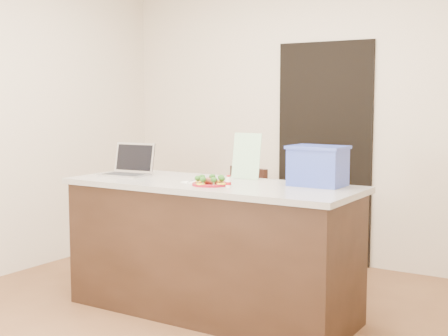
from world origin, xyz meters
The scene contains 16 objects.
ground centered at (0.00, 0.00, 0.00)m, with size 4.00×4.00×0.00m, color brown.
room_shell centered at (0.00, 0.00, 1.62)m, with size 4.00×4.00×4.00m.
doorway centered at (0.10, 1.98, 1.00)m, with size 0.90×0.02×2.00m, color black.
island centered at (0.00, 0.25, 0.46)m, with size 2.06×0.76×0.92m.
plate centered at (0.08, 0.12, 0.93)m, with size 0.24×0.24×0.02m.
meatballs centered at (0.09, 0.12, 0.95)m, with size 0.10×0.10×0.04m.
broccoli centered at (0.08, 0.12, 0.97)m, with size 0.20×0.20×0.04m.
pepper_rings centered at (0.08, 0.12, 0.94)m, with size 0.24×0.24×0.01m.
napkin centered at (-0.08, 0.17, 0.92)m, with size 0.13×0.13×0.01m, color silver.
fork centered at (-0.10, 0.18, 0.93)m, with size 0.05×0.14×0.00m.
knife centered at (-0.05, 0.16, 0.93)m, with size 0.02×0.17×0.01m.
yogurt_bottle centered at (0.23, 0.11, 0.95)m, with size 0.04×0.04×0.08m.
laptop centered at (-0.74, 0.27, 0.98)m, with size 0.36×0.30×0.24m.
leaflet centered at (0.12, 0.54, 1.08)m, with size 0.23×0.00×0.33m, color white.
blue_box centered at (0.69, 0.47, 1.05)m, with size 0.37×0.27×0.26m.
chair centered at (-0.20, 1.02, 0.53)m, with size 0.52×0.52×0.93m.
Camera 1 is at (2.31, -3.28, 1.48)m, focal length 50.00 mm.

